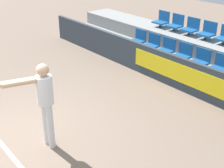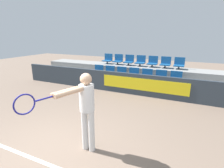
% 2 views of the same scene
% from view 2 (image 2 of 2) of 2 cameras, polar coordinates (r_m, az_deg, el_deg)
% --- Properties ---
extents(ground_plane, '(30.00, 30.00, 0.00)m').
position_cam_2_polar(ground_plane, '(4.02, -18.67, -21.73)').
color(ground_plane, '#7A6656').
extents(court_baseline, '(4.15, 0.08, 0.01)m').
position_cam_2_polar(court_baseline, '(3.91, -20.83, -23.09)').
color(court_baseline, white).
rests_on(court_baseline, ground).
extents(barrier_wall, '(10.82, 0.14, 0.88)m').
position_cam_2_polar(barrier_wall, '(7.25, 5.21, 0.20)').
color(barrier_wall, '#2D3842').
rests_on(barrier_wall, ground).
extents(bleacher_tier_front, '(10.42, 1.07, 0.44)m').
position_cam_2_polar(bleacher_tier_front, '(7.87, 6.59, -0.22)').
color(bleacher_tier_front, gray).
rests_on(bleacher_tier_front, ground).
extents(bleacher_tier_middle, '(10.42, 1.07, 0.88)m').
position_cam_2_polar(bleacher_tier_middle, '(8.81, 8.85, 2.92)').
color(bleacher_tier_middle, gray).
rests_on(bleacher_tier_middle, ground).
extents(stadium_chair_0, '(0.45, 0.39, 0.52)m').
position_cam_2_polar(stadium_chair_0, '(8.59, -4.56, 4.27)').
color(stadium_chair_0, '#333333').
rests_on(stadium_chair_0, bleacher_tier_front).
extents(stadium_chair_1, '(0.45, 0.39, 0.52)m').
position_cam_2_polar(stadium_chair_1, '(8.31, -0.94, 3.93)').
color(stadium_chair_1, '#333333').
rests_on(stadium_chair_1, bleacher_tier_front).
extents(stadium_chair_2, '(0.45, 0.39, 0.52)m').
position_cam_2_polar(stadium_chair_2, '(8.07, 2.92, 3.55)').
color(stadium_chair_2, '#333333').
rests_on(stadium_chair_2, bleacher_tier_front).
extents(stadium_chair_3, '(0.45, 0.39, 0.52)m').
position_cam_2_polar(stadium_chair_3, '(7.88, 6.98, 3.13)').
color(stadium_chair_3, '#333333').
rests_on(stadium_chair_3, bleacher_tier_front).
extents(stadium_chair_4, '(0.45, 0.39, 0.52)m').
position_cam_2_polar(stadium_chair_4, '(7.72, 11.22, 2.68)').
color(stadium_chair_4, '#333333').
rests_on(stadium_chair_4, bleacher_tier_front).
extents(stadium_chair_5, '(0.45, 0.39, 0.52)m').
position_cam_2_polar(stadium_chair_5, '(7.61, 15.62, 2.19)').
color(stadium_chair_5, '#333333').
rests_on(stadium_chair_5, bleacher_tier_front).
extents(stadium_chair_6, '(0.45, 0.39, 0.52)m').
position_cam_2_polar(stadium_chair_6, '(7.54, 20.12, 1.68)').
color(stadium_chair_6, '#333333').
rests_on(stadium_chair_6, bleacher_tier_front).
extents(stadium_chair_7, '(0.45, 0.39, 0.52)m').
position_cam_2_polar(stadium_chair_7, '(9.44, -1.41, 8.09)').
color(stadium_chair_7, '#333333').
rests_on(stadium_chair_7, bleacher_tier_middle).
extents(stadium_chair_8, '(0.45, 0.39, 0.52)m').
position_cam_2_polar(stadium_chair_8, '(9.20, 1.98, 7.87)').
color(stadium_chair_8, '#333333').
rests_on(stadium_chair_8, bleacher_tier_middle).
extents(stadium_chair_9, '(0.45, 0.39, 0.52)m').
position_cam_2_polar(stadium_chair_9, '(8.98, 5.55, 7.61)').
color(stadium_chair_9, '#333333').
rests_on(stadium_chair_9, bleacher_tier_middle).
extents(stadium_chair_10, '(0.45, 0.39, 0.52)m').
position_cam_2_polar(stadium_chair_10, '(8.80, 9.27, 7.31)').
color(stadium_chair_10, '#333333').
rests_on(stadium_chair_10, bleacher_tier_middle).
extents(stadium_chair_11, '(0.45, 0.39, 0.52)m').
position_cam_2_polar(stadium_chair_11, '(8.66, 13.12, 6.97)').
color(stadium_chair_11, '#333333').
rests_on(stadium_chair_11, bleacher_tier_middle).
extents(stadium_chair_12, '(0.45, 0.39, 0.52)m').
position_cam_2_polar(stadium_chair_12, '(8.56, 17.07, 6.58)').
color(stadium_chair_12, '#333333').
rests_on(stadium_chair_12, bleacher_tier_middle).
extents(stadium_chair_13, '(0.45, 0.39, 0.52)m').
position_cam_2_polar(stadium_chair_13, '(8.50, 21.09, 6.15)').
color(stadium_chair_13, '#333333').
rests_on(stadium_chair_13, bleacher_tier_middle).
extents(tennis_player, '(0.54, 1.44, 1.69)m').
position_cam_2_polar(tennis_player, '(3.52, -9.03, -6.99)').
color(tennis_player, silver).
rests_on(tennis_player, ground).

